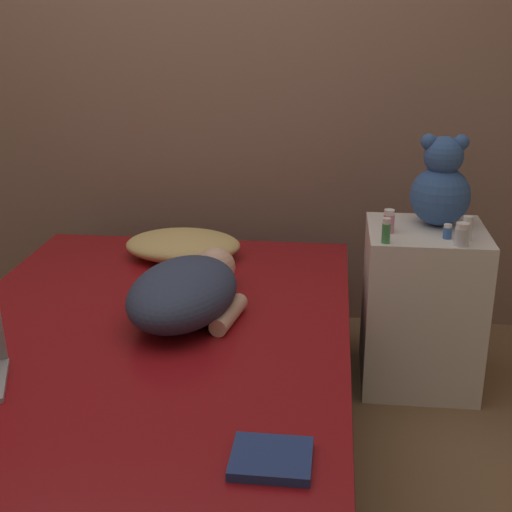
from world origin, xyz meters
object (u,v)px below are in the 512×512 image
Objects in this scene: bottle_blue at (447,232)px; bottle_pink at (389,221)px; teddy_bear at (441,186)px; bottle_green at (386,231)px; pillow at (183,245)px; bottle_white at (467,229)px; bottle_clear at (462,235)px; person_lying at (187,291)px; book at (271,459)px.

bottle_blue is 0.61× the size of bottle_pink.
bottle_green is at bearing -131.11° from teddy_bear.
pillow is 1.33× the size of teddy_bear.
bottle_white is 0.07m from bottle_clear.
person_lying is 7.97× the size of bottle_clear.
bottle_white is 0.31m from bottle_green.
bottle_green is (-0.30, -0.07, 0.00)m from bottle_white.
teddy_bear is 3.94× the size of bottle_white.
person_lying is 1.02m from bottle_clear.
book is (-0.62, -1.19, -0.21)m from bottle_white.
teddy_bear reaches higher than pillow.
person_lying is 0.85m from bottle_pink.
bottle_white is 1.01× the size of bottle_pink.
bottle_white reaches higher than pillow.
bottle_clear is 0.29m from bottle_pink.
teddy_bear is at bearing 68.52° from book.
teddy_bear is 6.54× the size of bottle_blue.
person_lying is 1.88× the size of teddy_bear.
bottle_white is at bearing -9.42° from bottle_blue.
bottle_green is at bearing 36.81° from person_lying.
pillow is at bearing 113.47° from person_lying.
pillow is 1.08m from teddy_bear.
book is at bearing -117.62° from bottle_white.
bottle_white is at bearing -12.60° from bottle_pink.
bottle_clear reaches higher than pillow.
teddy_bear is 0.35m from bottle_green.
bottle_green is at bearing -161.44° from bottle_blue.
teddy_bear reaches higher than bottle_pink.
bottle_green reaches higher than bottle_blue.
bottle_pink is at bearing 166.39° from bottle_blue.
teddy_bear is 3.82× the size of bottle_green.
bottle_clear is 0.94× the size of bottle_pink.
teddy_bear is at bearing 101.35° from bottle_clear.
teddy_bear reaches higher than bottle_white.
bottle_blue is 0.09m from bottle_clear.
pillow is 5.25× the size of bottle_white.
person_lying is (0.14, -0.59, 0.04)m from pillow.
teddy_bear reaches higher than bottle_clear.
bottle_pink is (0.84, -0.12, 0.17)m from pillow.
person_lying is 3.55× the size of book.
bottle_white is at bearing -66.41° from teddy_bear.
pillow is at bearing 162.82° from bottle_green.
bottle_white is (0.07, -0.01, 0.02)m from bottle_blue.
bottle_white is at bearing -9.44° from pillow.
bottle_clear reaches higher than book.
teddy_bear is 0.28m from bottle_clear.
bottle_white is at bearing 12.48° from bottle_green.
book is (0.50, -1.38, -0.04)m from pillow.
pillow is 8.72× the size of bottle_blue.
bottle_pink reaches higher than book.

